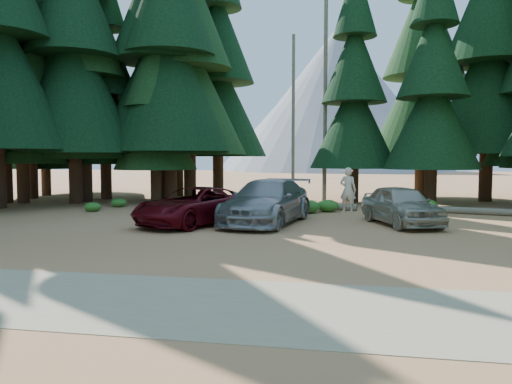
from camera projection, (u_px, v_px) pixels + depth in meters
ground at (275, 242)px, 15.00m from camera, size 160.00×160.00×0.00m
gravel_strip at (221, 305)px, 8.63m from camera, size 26.00×3.50×0.01m
forest_belt_north at (311, 200)px, 29.72m from camera, size 36.00×7.00×22.00m
snag_front at (325, 97)px, 28.67m from camera, size 0.24×0.24×12.00m
snag_back at (293, 117)px, 30.57m from camera, size 0.20×0.20×10.00m
mountain_peak at (325, 107)px, 101.15m from camera, size 48.00×50.00×28.00m
red_pickup at (194, 206)px, 18.89m from camera, size 4.25×5.65×1.43m
silver_minivan_center at (267, 202)px, 19.26m from camera, size 3.34×6.14×1.69m
silver_minivan_right at (401, 205)px, 18.77m from camera, size 3.16×4.78×1.51m
frisbee_player at (348, 190)px, 18.80m from camera, size 0.73×0.59×1.72m
log_left at (227, 208)px, 23.68m from camera, size 3.89×1.81×0.29m
log_mid at (317, 206)px, 24.48m from camera, size 3.88×1.17×0.32m
log_right at (477, 211)px, 22.26m from camera, size 4.64×1.72×0.30m
shrub_far_left at (119, 203)px, 25.62m from camera, size 0.81×0.81×0.45m
shrub_left at (178, 207)px, 22.96m from camera, size 0.92×0.92×0.50m
shrub_center_left at (248, 202)px, 25.02m from camera, size 1.10×1.10×0.60m
shrub_center_right at (308, 207)px, 22.84m from camera, size 1.09×1.09×0.60m
shrub_right at (328, 206)px, 23.38m from camera, size 1.03×1.03×0.56m
shrub_far_right at (427, 205)px, 23.74m from camera, size 1.02×1.02×0.56m
shrub_edge_west at (93, 207)px, 23.52m from camera, size 0.79×0.79×0.43m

